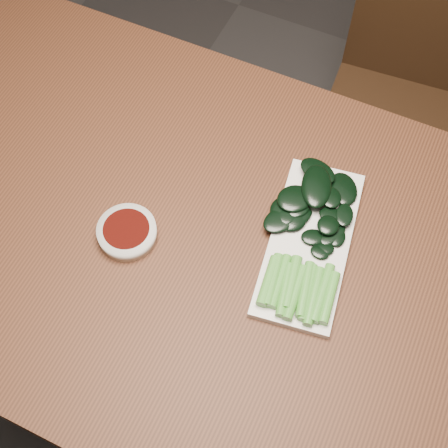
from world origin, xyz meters
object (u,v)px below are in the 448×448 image
Objects in this scene: sauce_bowl at (127,232)px; table at (221,262)px; serving_plate at (309,243)px; gai_lan at (305,239)px; chair_far at (415,103)px.

table is at bearing 20.07° from sauce_bowl.
gai_lan is at bearing -140.07° from serving_plate.
gai_lan is (0.13, 0.06, 0.10)m from table.
table is 4.24× the size of serving_plate.
gai_lan reaches higher than table.
gai_lan is at bearing -102.00° from chair_far.
gai_lan is at bearing 21.56° from sauce_bowl.
chair_far is at bearing 72.86° from table.
gai_lan is at bearing 23.28° from table.
sauce_bowl is 0.31× the size of serving_plate.
serving_plate is (0.14, 0.06, 0.08)m from table.
sauce_bowl is at bearing -159.93° from table.
table is 0.17m from serving_plate.
chair_far is 0.87m from sauce_bowl.
table is 0.17m from gai_lan.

